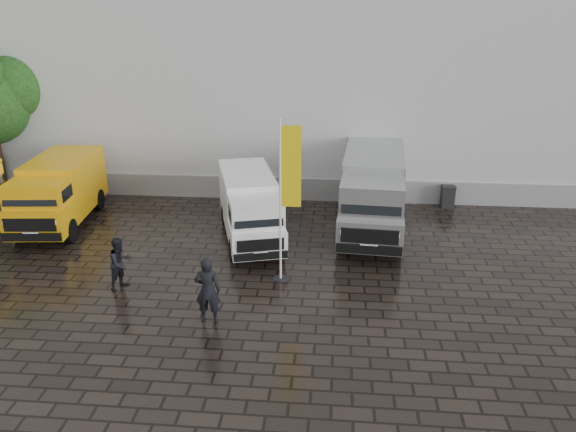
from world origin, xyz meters
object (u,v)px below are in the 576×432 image
wheelie_bin (448,196)px  person_tent (121,263)px  van_silver (372,194)px  flagpole (286,193)px  van_white (250,209)px  person_front (208,290)px  van_yellow (59,194)px

wheelie_bin → person_tent: person_tent is taller
wheelie_bin → person_tent: 14.06m
wheelie_bin → person_tent: size_ratio=0.57×
van_silver → wheelie_bin: 4.59m
flagpole → person_tent: size_ratio=3.11×
wheelie_bin → van_silver: bearing=-140.4°
van_white → person_front: (-0.27, -5.86, -0.21)m
van_white → person_tent: 5.37m
van_white → van_silver: bearing=-0.0°
flagpole → person_tent: 5.53m
flagpole → person_front: flagpole is taller
van_white → flagpole: (1.64, -3.17, 1.73)m
flagpole → person_front: 3.83m
van_yellow → wheelie_bin: size_ratio=5.82×
van_yellow → person_front: van_yellow is taller
van_yellow → van_silver: bearing=-3.3°
van_yellow → flagpole: bearing=-28.5°
wheelie_bin → person_front: size_ratio=0.49×
wheelie_bin → van_yellow: bearing=-168.3°
flagpole → person_front: bearing=-125.5°
van_silver → wheelie_bin: van_silver is taller
van_silver → van_yellow: bearing=-173.6°
van_silver → person_tent: bearing=-141.6°
flagpole → person_tent: flagpole is taller
van_silver → person_front: bearing=-119.9°
van_white → person_tent: size_ratio=3.28×
van_white → van_yellow: bearing=158.6°
van_silver → wheelie_bin: (3.42, 2.90, -0.97)m
van_yellow → person_front: 9.95m
person_front → flagpole: bearing=-127.6°
person_tent → van_silver: bearing=-29.9°
wheelie_bin → person_front: person_front is taller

